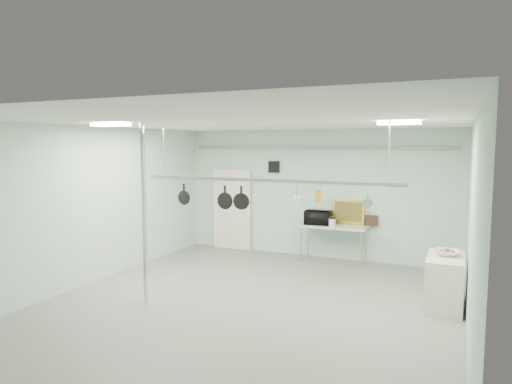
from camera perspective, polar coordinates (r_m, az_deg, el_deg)
The scene contains 25 objects.
floor at distance 8.23m, azimuth -1.18°, elevation -14.10°, with size 8.00×8.00×0.00m, color gray.
ceiling at distance 7.74m, azimuth -1.23°, elevation 8.69°, with size 7.00×8.00×0.02m, color silver.
back_wall at distance 11.53m, azimuth 7.35°, elevation -0.20°, with size 7.00×0.02×3.20m, color #ABCEB9.
right_wall at distance 7.09m, azimuth 25.29°, elevation -4.52°, with size 0.02×8.00×3.20m, color #ABCEB9.
door at distance 12.41m, azimuth -2.97°, elevation -2.29°, with size 1.10×0.10×2.20m, color silver.
wall_vent at distance 11.82m, azimuth 2.25°, elevation 3.15°, with size 0.30×0.04×0.30m, color black.
conduit_pipe at distance 11.38m, azimuth 7.29°, elevation 5.52°, with size 0.07×0.07×6.60m, color gray.
chrome_pole at distance 8.21m, azimuth -13.83°, elevation -2.77°, with size 0.08×0.08×3.20m, color silver.
prep_table at distance 11.10m, azimuth 9.68°, elevation -4.47°, with size 1.60×0.70×0.91m.
side_cabinet at distance 8.71m, azimuth 22.53°, elevation -10.31°, with size 0.60×1.20×0.90m, color beige.
pot_rack at distance 7.94m, azimuth 1.02°, elevation 1.68°, with size 4.80×0.06×1.00m.
light_panel_left at distance 8.30m, azimuth -17.70°, elevation 8.02°, with size 0.65×0.30×0.05m, color white.
light_panel_right at distance 7.65m, azimuth 17.46°, elevation 8.23°, with size 0.65×0.30×0.05m, color white.
microwave at distance 11.12m, azimuth 7.76°, elevation -3.17°, with size 0.61×0.41×0.34m, color black.
coffee_canister at distance 10.90m, azimuth 9.49°, elevation -3.77°, with size 0.16×0.16×0.19m, color silver.
painting_large at distance 11.27m, azimuth 11.46°, elevation -2.48°, with size 0.78×0.05×0.58m, color gold.
painting_small at distance 11.19m, azimuth 14.23°, elevation -3.46°, with size 0.30×0.04×0.25m, color #321A11.
fruit_bowl at distance 8.65m, azimuth 22.80°, elevation -7.01°, with size 0.41×0.41×0.10m, color silver.
skillet_left at distance 8.76m, azimuth -8.99°, elevation -0.19°, with size 0.27×0.06×0.38m, color black, non-canonical shape.
skillet_mid at distance 8.31m, azimuth -3.91°, elevation -0.59°, with size 0.31×0.06×0.42m, color black, non-canonical shape.
skillet_right at distance 8.16m, azimuth -1.86°, elevation -0.66°, with size 0.30×0.06×0.41m, color black, non-canonical shape.
whisk at distance 7.76m, azimuth 5.06°, elevation -0.76°, with size 0.18×0.18×0.34m, color silver, non-canonical shape.
grater at distance 7.64m, azimuth 7.77°, elevation -0.54°, with size 0.10×0.02×0.24m, color gold, non-canonical shape.
saucepan at distance 7.45m, azimuth 13.79°, elevation -0.93°, with size 0.15×0.09×0.27m, color silver, non-canonical shape.
fruit_cluster at distance 8.64m, azimuth 22.81°, elevation -6.75°, with size 0.24×0.24×0.09m, color #9F0E0E, non-canonical shape.
Camera 1 is at (3.32, -6.98, 2.81)m, focal length 32.00 mm.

